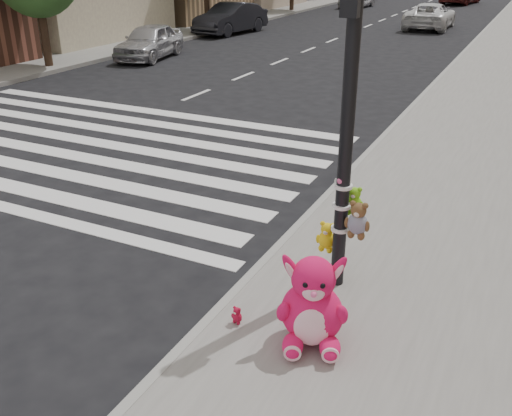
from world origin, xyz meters
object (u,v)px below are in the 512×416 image
Objects in this scene: signal_pole at (347,161)px; red_teddy at (237,315)px; car_silver_far at (149,41)px; car_dark_far at (231,18)px; pink_bunny at (312,307)px; car_white_near at (430,16)px.

signal_pole reaches higher than red_teddy.
car_dark_far is at bearing 83.93° from car_silver_far.
signal_pole is 19.00× the size of red_teddy.
pink_bunny is 0.22× the size of car_white_near.
pink_bunny is 4.97× the size of red_teddy.
pink_bunny reaches higher than red_teddy.
signal_pole is at bearing -50.86° from car_dark_far.
pink_bunny is 24.76m from car_dark_far.
car_white_near is at bearing 76.70° from pink_bunny.
signal_pole is at bearing 69.32° from red_teddy.
red_teddy is 17.82m from car_silver_far.
car_dark_far is (-12.42, 20.12, -1.01)m from signal_pole.
pink_bunny is at bearing -52.16° from car_dark_far.
signal_pole is 2.12m from red_teddy.
red_teddy is 0.06× the size of car_silver_far.
signal_pole is 3.83× the size of pink_bunny.
car_dark_far is at bearing 127.32° from red_teddy.
car_white_near reaches higher than car_silver_far.
pink_bunny is at bearing -84.96° from signal_pole.
car_silver_far is at bearing 58.74° from car_white_near.
pink_bunny is 0.23× the size of car_dark_far.
car_white_near reaches higher than pink_bunny.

